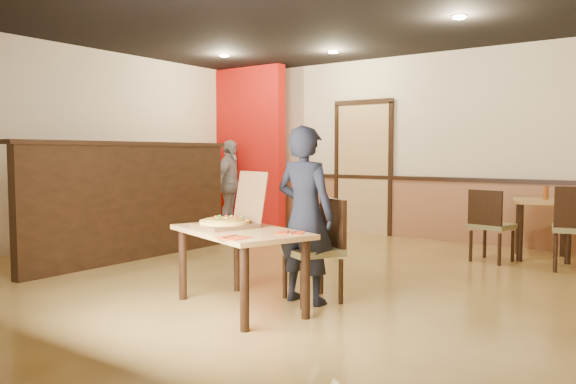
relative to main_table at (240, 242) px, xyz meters
The scene contains 24 objects.
floor 1.31m from the main_table, 113.57° to the left, with size 7.00×7.00×0.00m, color tan.
ceiling 2.53m from the main_table, 113.57° to the left, with size 7.00×7.00×0.00m, color black.
wall_back 4.68m from the main_table, 95.89° to the left, with size 7.00×7.00×0.00m, color beige.
wall_left 4.20m from the main_table, 164.73° to the left, with size 7.00×7.00×0.00m, color beige.
wainscot_back 4.58m from the main_table, 95.93° to the left, with size 7.00×0.04×0.90m, color #955C3B.
chair_rail_back 4.57m from the main_table, 95.96° to the left, with size 7.00×0.06×0.06m, color black.
back_door 4.74m from the main_table, 105.65° to the left, with size 0.90×0.06×2.10m, color tan.
booth_partition 2.63m from the main_table, 160.31° to the left, with size 0.20×3.10×1.44m.
red_accent_panel 5.36m from the main_table, 129.55° to the left, with size 1.60×0.20×2.78m, color #B1120C.
spot_a 4.57m from the main_table, 133.87° to the left, with size 0.14×0.14×0.02m, color #FFEEB2.
spot_b 4.40m from the main_table, 109.55° to the left, with size 0.14×0.14×0.02m, color #FFEEB2.
spot_c 3.53m from the main_table, 70.28° to the left, with size 0.14×0.14×0.02m, color #FFEEB2.
main_table is the anchor object (origin of this frame).
diner_chair 0.73m from the main_table, 57.43° to the left, with size 0.61×0.61×0.90m.
side_chair_left 3.45m from the main_table, 71.16° to the left, with size 0.50×0.50×0.87m.
side_chair_right 3.84m from the main_table, 57.99° to the left, with size 0.55×0.55×0.95m.
side_table 4.19m from the main_table, 67.90° to the left, with size 0.84×0.84×0.73m.
diner 0.62m from the main_table, 55.40° to the left, with size 0.56×0.37×1.54m, color black.
passerby 5.13m from the main_table, 132.64° to the left, with size 0.90×0.37×1.53m, color #98979F.
pizza_box 0.25m from the main_table, 160.71° to the left, with size 0.59×0.64×0.47m.
pizza 0.24m from the main_table, behind, with size 0.43×0.43×0.03m, color #F5C659.
napkin_near 0.48m from the main_table, 56.10° to the right, with size 0.22×0.22×0.01m.
napkin_far 0.49m from the main_table, ahead, with size 0.27×0.27×0.01m.
condiment 4.25m from the main_table, 67.96° to the left, with size 0.07×0.07×0.16m, color brown.
Camera 1 is at (3.51, -4.62, 1.31)m, focal length 35.00 mm.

